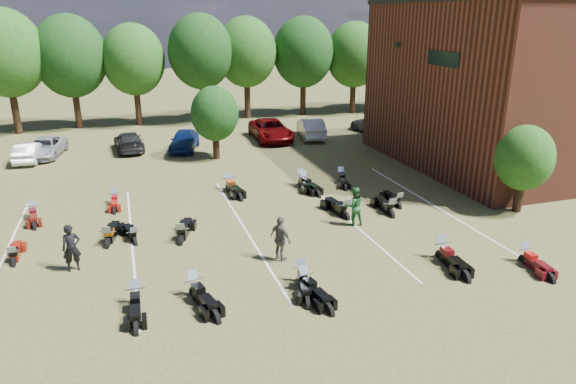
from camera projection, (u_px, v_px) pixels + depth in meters
name	position (u px, v px, depth m)	size (l,w,h in m)	color
ground	(330.00, 247.00, 21.78)	(160.00, 160.00, 0.00)	brown
car_1	(29.00, 152.00, 34.28)	(1.37, 3.93, 1.30)	silver
car_2	(44.00, 148.00, 35.37)	(2.17, 4.70, 1.31)	gray
car_3	(129.00, 141.00, 37.02)	(1.87, 4.60, 1.33)	black
car_4	(184.00, 140.00, 37.09)	(1.74, 4.33, 1.48)	#0B2051
car_5	(311.00, 128.00, 40.85)	(1.67, 4.80, 1.58)	silver
car_6	(271.00, 130.00, 40.11)	(2.65, 5.74, 1.60)	#5C0507
car_7	(374.00, 124.00, 42.64)	(1.96, 4.83, 1.40)	#39393E
person_black	(71.00, 248.00, 19.47)	(0.68, 0.45, 1.87)	black
person_green	(354.00, 206.00, 23.76)	(0.90, 0.70, 1.85)	#215A2B
person_grey	(281.00, 239.00, 20.29)	(1.10, 0.46, 1.87)	#524F46
motorcycle_0	(136.00, 305.00, 17.41)	(0.71, 2.23, 1.24)	black
motorcycle_1	(195.00, 297.00, 17.91)	(0.76, 2.40, 1.34)	black
motorcycle_3	(301.00, 282.00, 18.86)	(0.71, 2.22, 1.24)	black
motorcycle_4	(305.00, 290.00, 18.33)	(0.73, 2.28, 1.27)	black
motorcycle_5	(441.00, 259.00, 20.69)	(0.79, 2.48, 1.38)	black
motorcycle_6	(524.00, 262.00, 20.39)	(0.68, 2.13, 1.19)	#44090F
motorcycle_7	(15.00, 264.00, 20.23)	(0.64, 2.02, 1.13)	maroon
motorcycle_8	(109.00, 246.00, 21.85)	(0.75, 2.36, 1.32)	black
motorcycle_9	(135.00, 243.00, 22.08)	(0.64, 2.01, 1.12)	black
motorcycle_10	(182.00, 243.00, 22.15)	(0.77, 2.41, 1.34)	black
motorcycle_11	(345.00, 218.00, 24.83)	(0.80, 2.52, 1.41)	black
motorcycle_12	(398.00, 207.00, 26.20)	(0.67, 2.11, 1.18)	black
motorcycle_13	(391.00, 216.00, 25.08)	(0.77, 2.41, 1.34)	black
motorcycle_14	(34.00, 217.00, 24.93)	(0.68, 2.15, 1.20)	#4F0E0B
motorcycle_15	(116.00, 203.00, 26.79)	(0.64, 2.02, 1.12)	maroon
motorcycle_17	(229.00, 190.00, 28.84)	(0.80, 2.52, 1.40)	black
motorcycle_18	(304.00, 187.00, 29.30)	(0.76, 2.39, 1.33)	black
motorcycle_19	(301.00, 185.00, 29.65)	(0.76, 2.40, 1.34)	black
motorcycle_20	(341.00, 181.00, 30.31)	(0.68, 2.13, 1.19)	black
tree_line	(197.00, 51.00, 45.51)	(56.00, 6.00, 9.79)	black
young_tree_near_building	(524.00, 158.00, 24.83)	(2.80, 2.80, 4.16)	black
young_tree_midfield	(215.00, 114.00, 34.13)	(3.20, 3.20, 4.70)	black
parking_lines	(245.00, 229.00, 23.60)	(20.10, 14.00, 0.01)	silver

